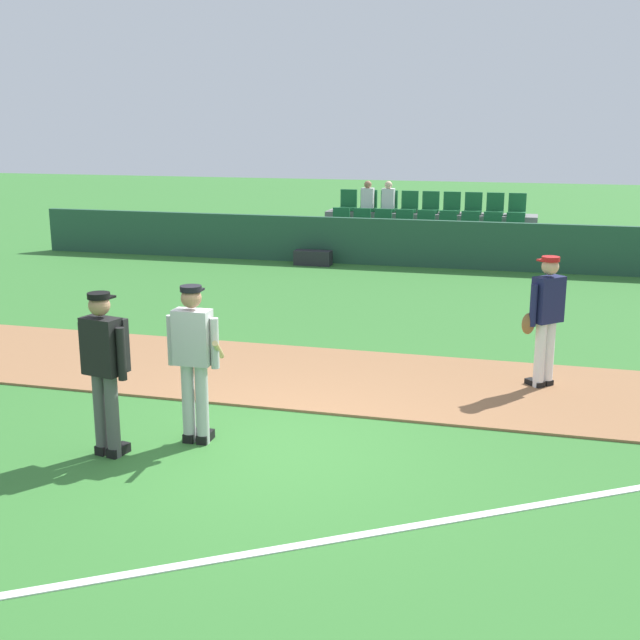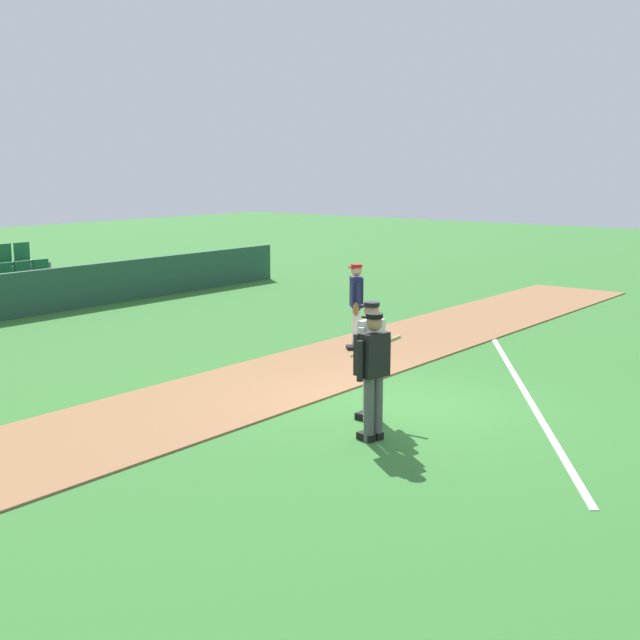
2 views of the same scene
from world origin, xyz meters
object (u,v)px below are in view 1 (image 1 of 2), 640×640
at_px(umpire_home_plate, 105,364).
at_px(equipment_bag, 313,258).
at_px(batter_grey_jersey, 194,358).
at_px(runner_navy_jersey, 546,317).

height_order(umpire_home_plate, equipment_bag, umpire_home_plate).
height_order(batter_grey_jersey, umpire_home_plate, same).
bearing_deg(equipment_bag, batter_grey_jersey, -81.10).
xyz_separation_m(batter_grey_jersey, umpire_home_plate, (-0.76, -0.55, 0.03)).
bearing_deg(umpire_home_plate, runner_navy_jersey, 38.08).
bearing_deg(umpire_home_plate, batter_grey_jersey, 36.09).
distance_m(batter_grey_jersey, equipment_bag, 11.33).
height_order(umpire_home_plate, runner_navy_jersey, same).
distance_m(umpire_home_plate, equipment_bag, 11.79).
height_order(batter_grey_jersey, equipment_bag, batter_grey_jersey).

